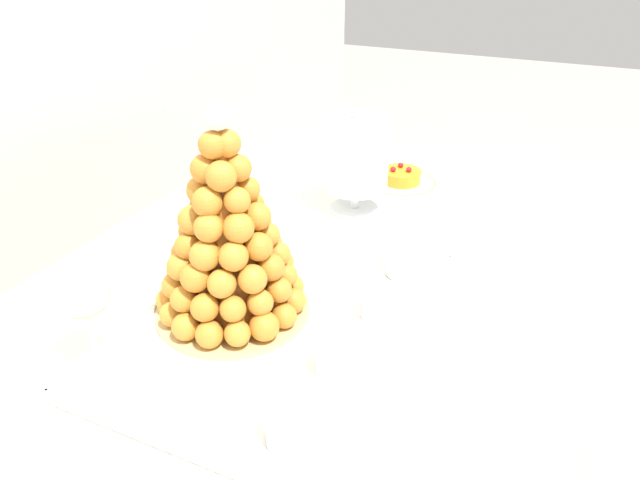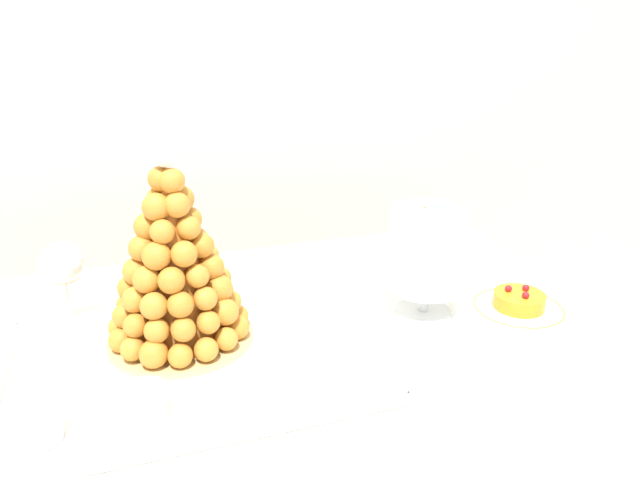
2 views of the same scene
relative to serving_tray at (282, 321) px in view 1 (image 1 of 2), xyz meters
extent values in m
cylinder|color=brown|center=(0.73, -0.37, -0.39)|extent=(0.04, 0.04, 0.73)
cylinder|color=brown|center=(0.73, 0.40, -0.39)|extent=(0.04, 0.04, 0.73)
cube|color=brown|center=(0.12, 0.02, -0.02)|extent=(1.34, 0.89, 0.02)
cube|color=white|center=(0.12, 0.02, -0.01)|extent=(1.40, 0.95, 0.00)
cube|color=white|center=(0.12, -0.46, -0.18)|extent=(1.40, 0.01, 0.33)
cube|color=white|center=(0.12, 0.49, -0.18)|extent=(1.40, 0.01, 0.33)
cube|color=white|center=(0.82, 0.02, -0.18)|extent=(0.01, 0.95, 0.33)
cube|color=white|center=(0.00, 0.00, 0.00)|extent=(0.59, 0.42, 0.01)
cube|color=white|center=(0.00, -0.21, 0.01)|extent=(0.59, 0.01, 0.02)
cube|color=white|center=(0.00, 0.21, 0.01)|extent=(0.59, 0.01, 0.02)
cube|color=white|center=(-0.29, 0.00, 0.01)|extent=(0.01, 0.42, 0.02)
cube|color=white|center=(0.29, 0.00, 0.01)|extent=(0.01, 0.42, 0.02)
cylinder|color=white|center=(0.00, 0.00, 0.00)|extent=(0.39, 0.39, 0.00)
cylinder|color=tan|center=(-0.01, 0.08, 0.01)|extent=(0.26, 0.26, 0.01)
cone|color=#B16B24|center=(-0.01, 0.08, 0.16)|extent=(0.17, 0.17, 0.30)
sphere|color=orange|center=(0.09, 0.08, 0.03)|extent=(0.04, 0.04, 0.04)
sphere|color=orange|center=(0.08, 0.13, 0.03)|extent=(0.04, 0.04, 0.04)
sphere|color=orange|center=(0.06, 0.16, 0.03)|extent=(0.04, 0.04, 0.04)
sphere|color=orange|center=(0.02, 0.18, 0.03)|extent=(0.04, 0.04, 0.04)
sphere|color=orange|center=(-0.02, 0.19, 0.03)|extent=(0.04, 0.04, 0.04)
sphere|color=orange|center=(-0.06, 0.17, 0.03)|extent=(0.05, 0.05, 0.05)
sphere|color=orange|center=(-0.09, 0.14, 0.03)|extent=(0.04, 0.04, 0.04)
sphere|color=orange|center=(-0.11, 0.11, 0.03)|extent=(0.04, 0.04, 0.04)
sphere|color=orange|center=(-0.11, 0.06, 0.03)|extent=(0.04, 0.04, 0.04)
sphere|color=orange|center=(-0.09, 0.02, 0.03)|extent=(0.04, 0.04, 0.04)
sphere|color=orange|center=(-0.06, 0.00, 0.03)|extent=(0.05, 0.05, 0.05)
sphere|color=orange|center=(-0.02, -0.02, 0.03)|extent=(0.04, 0.04, 0.04)
sphere|color=orange|center=(0.02, -0.01, 0.03)|extent=(0.04, 0.04, 0.04)
sphere|color=orange|center=(0.06, 0.01, 0.03)|extent=(0.04, 0.04, 0.04)
sphere|color=orange|center=(0.08, 0.04, 0.03)|extent=(0.04, 0.04, 0.04)
sphere|color=orange|center=(0.07, 0.12, 0.07)|extent=(0.04, 0.04, 0.04)
sphere|color=orange|center=(0.05, 0.15, 0.07)|extent=(0.05, 0.05, 0.05)
sphere|color=orange|center=(0.01, 0.17, 0.07)|extent=(0.04, 0.04, 0.04)
sphere|color=orange|center=(-0.03, 0.17, 0.07)|extent=(0.04, 0.04, 0.04)
sphere|color=orange|center=(-0.07, 0.15, 0.07)|extent=(0.04, 0.04, 0.04)
sphere|color=orange|center=(-0.09, 0.12, 0.07)|extent=(0.04, 0.04, 0.04)
sphere|color=orange|center=(-0.10, 0.07, 0.07)|extent=(0.04, 0.04, 0.04)
sphere|color=orange|center=(-0.09, 0.03, 0.07)|extent=(0.04, 0.04, 0.04)
sphere|color=orange|center=(-0.05, 0.01, 0.07)|extent=(0.04, 0.04, 0.04)
sphere|color=orange|center=(-0.01, 0.00, 0.07)|extent=(0.04, 0.04, 0.04)
sphere|color=orange|center=(0.03, 0.00, 0.07)|extent=(0.04, 0.04, 0.04)
sphere|color=orange|center=(0.06, 0.03, 0.07)|extent=(0.05, 0.05, 0.05)
sphere|color=orange|center=(0.08, 0.07, 0.07)|extent=(0.04, 0.04, 0.04)
sphere|color=orange|center=(0.05, 0.13, 0.11)|extent=(0.04, 0.04, 0.04)
sphere|color=orange|center=(0.01, 0.16, 0.11)|extent=(0.04, 0.04, 0.04)
sphere|color=orange|center=(-0.03, 0.16, 0.11)|extent=(0.04, 0.04, 0.04)
sphere|color=orange|center=(-0.07, 0.14, 0.11)|extent=(0.05, 0.05, 0.05)
sphere|color=orange|center=(-0.09, 0.10, 0.11)|extent=(0.05, 0.05, 0.05)
sphere|color=orange|center=(-0.08, 0.05, 0.11)|extent=(0.04, 0.04, 0.04)
sphere|color=orange|center=(-0.05, 0.02, 0.11)|extent=(0.05, 0.05, 0.05)
sphere|color=orange|center=(-0.01, 0.01, 0.11)|extent=(0.04, 0.04, 0.04)
sphere|color=orange|center=(0.03, 0.02, 0.11)|extent=(0.04, 0.04, 0.04)
sphere|color=orange|center=(0.06, 0.05, 0.11)|extent=(0.05, 0.05, 0.05)
sphere|color=orange|center=(0.06, 0.09, 0.11)|extent=(0.04, 0.04, 0.04)
sphere|color=orange|center=(0.02, 0.14, 0.14)|extent=(0.04, 0.04, 0.04)
sphere|color=orange|center=(-0.02, 0.15, 0.15)|extent=(0.04, 0.04, 0.04)
sphere|color=orange|center=(-0.06, 0.13, 0.14)|extent=(0.04, 0.04, 0.04)
sphere|color=orange|center=(-0.07, 0.08, 0.14)|extent=(0.05, 0.05, 0.05)
sphere|color=orange|center=(-0.06, 0.04, 0.15)|extent=(0.05, 0.05, 0.05)
sphere|color=orange|center=(-0.02, 0.02, 0.15)|extent=(0.04, 0.04, 0.04)
sphere|color=orange|center=(0.02, 0.03, 0.15)|extent=(0.04, 0.04, 0.04)
sphere|color=orange|center=(0.05, 0.06, 0.15)|extent=(0.04, 0.04, 0.04)
sphere|color=orange|center=(0.05, 0.11, 0.15)|extent=(0.04, 0.04, 0.04)
sphere|color=orange|center=(0.00, 0.13, 0.18)|extent=(0.04, 0.04, 0.04)
sphere|color=orange|center=(-0.04, 0.12, 0.18)|extent=(0.05, 0.05, 0.05)
sphere|color=orange|center=(-0.06, 0.08, 0.19)|extent=(0.04, 0.04, 0.04)
sphere|color=orange|center=(-0.04, 0.04, 0.18)|extent=(0.05, 0.05, 0.05)
sphere|color=orange|center=(0.00, 0.04, 0.18)|extent=(0.04, 0.04, 0.04)
sphere|color=orange|center=(0.04, 0.07, 0.18)|extent=(0.04, 0.04, 0.04)
sphere|color=orange|center=(0.03, 0.11, 0.18)|extent=(0.04, 0.04, 0.04)
sphere|color=orange|center=(-0.02, 0.12, 0.22)|extent=(0.05, 0.05, 0.05)
sphere|color=orange|center=(-0.05, 0.09, 0.22)|extent=(0.05, 0.05, 0.05)
sphere|color=orange|center=(-0.03, 0.05, 0.22)|extent=(0.04, 0.04, 0.04)
sphere|color=orange|center=(0.02, 0.06, 0.22)|extent=(0.04, 0.04, 0.04)
sphere|color=orange|center=(0.02, 0.10, 0.22)|extent=(0.04, 0.04, 0.04)
sphere|color=orange|center=(-0.02, 0.11, 0.26)|extent=(0.05, 0.05, 0.05)
sphere|color=orange|center=(-0.03, 0.07, 0.26)|extent=(0.05, 0.05, 0.05)
sphere|color=orange|center=(0.00, 0.06, 0.26)|extent=(0.04, 0.04, 0.04)
sphere|color=orange|center=(0.01, 0.10, 0.26)|extent=(0.05, 0.05, 0.05)
sphere|color=orange|center=(-0.02, 0.09, 0.30)|extent=(0.04, 0.04, 0.04)
sphere|color=orange|center=(0.00, 0.08, 0.30)|extent=(0.04, 0.04, 0.04)
sphere|color=white|center=(-0.01, 0.08, 0.34)|extent=(0.04, 0.04, 0.04)
cylinder|color=silver|center=(-0.22, -0.13, 0.03)|extent=(0.06, 0.06, 0.05)
cylinder|color=#F4EAC6|center=(-0.22, -0.13, 0.01)|extent=(0.05, 0.05, 0.02)
cylinder|color=white|center=(-0.22, -0.13, 0.03)|extent=(0.05, 0.05, 0.01)
sphere|color=brown|center=(-0.22, -0.13, 0.04)|extent=(0.02, 0.02, 0.02)
cylinder|color=silver|center=(-0.08, -0.13, 0.03)|extent=(0.06, 0.06, 0.06)
cylinder|color=#F4EAC6|center=(-0.08, -0.13, 0.02)|extent=(0.05, 0.05, 0.02)
cylinder|color=white|center=(-0.08, -0.13, 0.04)|extent=(0.05, 0.05, 0.02)
sphere|color=brown|center=(-0.09, -0.12, 0.05)|extent=(0.02, 0.02, 0.02)
cylinder|color=silver|center=(0.07, -0.14, 0.03)|extent=(0.05, 0.05, 0.06)
cylinder|color=brown|center=(0.07, -0.14, 0.02)|extent=(0.05, 0.05, 0.02)
cylinder|color=#8C603D|center=(0.07, -0.14, 0.04)|extent=(0.05, 0.05, 0.02)
sphere|color=brown|center=(0.07, -0.15, 0.05)|extent=(0.01, 0.01, 0.01)
cylinder|color=silver|center=(0.22, -0.14, 0.03)|extent=(0.06, 0.06, 0.06)
cylinder|color=#F4EAC6|center=(0.22, -0.14, 0.02)|extent=(0.06, 0.06, 0.02)
cylinder|color=white|center=(0.22, -0.14, 0.04)|extent=(0.06, 0.06, 0.02)
sphere|color=brown|center=(0.23, -0.14, 0.05)|extent=(0.02, 0.02, 0.02)
cylinder|color=white|center=(0.45, 0.05, 0.00)|extent=(0.11, 0.11, 0.01)
cylinder|color=white|center=(0.45, 0.05, 0.03)|extent=(0.02, 0.02, 0.05)
cylinder|color=white|center=(0.45, 0.05, 0.13)|extent=(0.14, 0.14, 0.16)
cylinder|color=brown|center=(0.49, 0.05, 0.07)|extent=(0.07, 0.06, 0.06)
cylinder|color=#72B2E0|center=(0.45, 0.08, 0.07)|extent=(0.06, 0.05, 0.06)
cylinder|color=pink|center=(0.44, 0.05, 0.07)|extent=(0.07, 0.05, 0.07)
cylinder|color=yellow|center=(0.46, 0.04, 0.07)|extent=(0.07, 0.05, 0.07)
cylinder|color=#72B2E0|center=(0.48, 0.07, 0.09)|extent=(0.06, 0.05, 0.06)
cylinder|color=#72B2E0|center=(0.44, 0.06, 0.09)|extent=(0.06, 0.06, 0.03)
cylinder|color=brown|center=(0.44, 0.04, 0.09)|extent=(0.05, 0.05, 0.04)
cylinder|color=#72B2E0|center=(0.47, 0.01, 0.09)|extent=(0.06, 0.05, 0.06)
cylinder|color=#D199D8|center=(0.47, 0.09, 0.12)|extent=(0.07, 0.06, 0.07)
cylinder|color=#E54C47|center=(0.44, 0.05, 0.12)|extent=(0.06, 0.06, 0.04)
cylinder|color=brown|center=(0.45, 0.04, 0.12)|extent=(0.06, 0.05, 0.06)
cylinder|color=yellow|center=(0.48, 0.04, 0.12)|extent=(0.06, 0.06, 0.05)
cylinder|color=#D199D8|center=(0.45, 0.07, 0.14)|extent=(0.06, 0.05, 0.06)
cylinder|color=#D199D8|center=(0.43, 0.05, 0.14)|extent=(0.06, 0.06, 0.05)
cylinder|color=#D199D8|center=(0.45, 0.03, 0.14)|extent=(0.06, 0.06, 0.06)
cylinder|color=yellow|center=(0.48, 0.06, 0.14)|extent=(0.05, 0.05, 0.03)
cylinder|color=yellow|center=(0.42, 0.08, 0.17)|extent=(0.07, 0.05, 0.07)
cylinder|color=#F9A54C|center=(0.44, 0.03, 0.17)|extent=(0.06, 0.06, 0.06)
cylinder|color=#F9A54C|center=(0.47, 0.04, 0.17)|extent=(0.07, 0.06, 0.07)
cylinder|color=#72B2E0|center=(0.46, 0.06, 0.17)|extent=(0.05, 0.05, 0.05)
cylinder|color=brown|center=(0.43, 0.05, 0.19)|extent=(0.06, 0.05, 0.05)
cylinder|color=#72B2E0|center=(0.46, 0.04, 0.19)|extent=(0.07, 0.06, 0.07)
cylinder|color=#72B2E0|center=(0.46, 0.06, 0.19)|extent=(0.06, 0.05, 0.04)
cylinder|color=white|center=(0.64, 0.00, 0.00)|extent=(0.18, 0.18, 0.01)
torus|color=gold|center=(0.64, 0.00, 0.00)|extent=(0.18, 0.18, 0.00)
cylinder|color=orange|center=(0.64, 0.00, 0.02)|extent=(0.10, 0.10, 0.03)
sphere|color=#A51923|center=(0.66, 0.01, 0.04)|extent=(0.01, 0.01, 0.01)
sphere|color=#A51923|center=(0.63, 0.01, 0.04)|extent=(0.01, 0.01, 0.01)
sphere|color=#A51923|center=(0.64, -0.02, 0.04)|extent=(0.01, 0.01, 0.01)
cylinder|color=silver|center=(-0.20, 0.20, 0.00)|extent=(0.06, 0.06, 0.00)
cylinder|color=silver|center=(-0.20, 0.20, 0.05)|extent=(0.01, 0.01, 0.09)
sphere|color=silver|center=(-0.20, 0.20, 0.13)|extent=(0.08, 0.08, 0.08)
cylinder|color=#EAE08C|center=(-0.20, 0.20, 0.11)|extent=(0.06, 0.06, 0.03)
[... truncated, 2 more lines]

